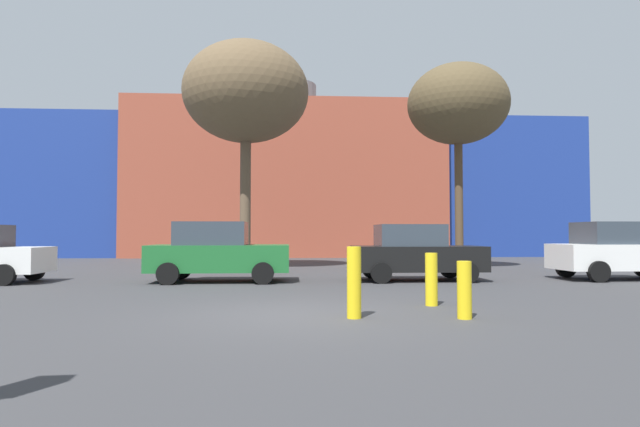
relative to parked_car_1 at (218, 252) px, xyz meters
name	(u,v)px	position (x,y,z in m)	size (l,w,h in m)	color
ground_plane	(294,314)	(2.18, -6.40, -0.88)	(200.00, 200.00, 0.00)	#38383A
building_backdrop	(287,186)	(1.98, 19.97, 3.76)	(37.23, 10.17, 11.53)	#9E4733
parked_car_1	(218,252)	(0.00, 0.00, 0.00)	(4.06, 1.99, 1.76)	#1E662D
parked_car_2	(415,253)	(5.90, 0.00, -0.03)	(3.90, 1.92, 1.69)	black
parked_car_3	(620,251)	(12.33, 0.00, 0.01)	(4.10, 2.01, 1.77)	white
bare_tree_0	(458,105)	(8.96, 5.12, 5.77)	(4.08, 4.08, 8.32)	brown
bare_tree_1	(246,93)	(0.34, 5.67, 6.26)	(5.11, 5.11, 9.22)	brown
bollard_yellow_0	(464,290)	(5.00, -7.05, -0.40)	(0.24, 0.24, 0.96)	yellow
bollard_yellow_1	(431,279)	(4.89, -5.45, -0.36)	(0.24, 0.24, 1.03)	yellow
bollard_yellow_2	(354,282)	(3.18, -6.87, -0.28)	(0.24, 0.24, 1.20)	yellow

